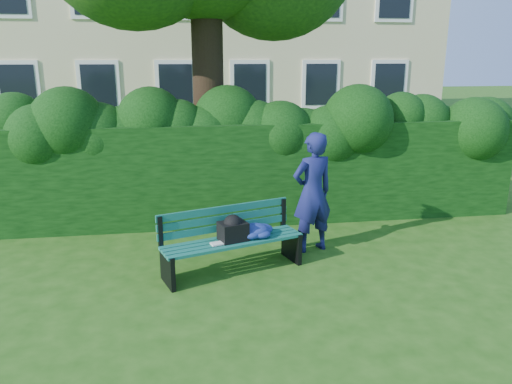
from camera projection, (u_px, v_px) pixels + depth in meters
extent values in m
plane|color=#1E4D10|center=(262.00, 266.00, 7.20)|extent=(80.00, 80.00, 0.00)
cube|color=white|center=(18.00, 87.00, 15.33)|extent=(1.30, 0.08, 1.60)
cube|color=black|center=(18.00, 87.00, 15.30)|extent=(1.05, 0.04, 1.35)
cube|color=white|center=(99.00, 86.00, 15.68)|extent=(1.30, 0.08, 1.60)
cube|color=black|center=(99.00, 86.00, 15.64)|extent=(1.05, 0.04, 1.35)
cube|color=white|center=(176.00, 86.00, 16.02)|extent=(1.30, 0.08, 1.60)
cube|color=black|center=(176.00, 86.00, 15.98)|extent=(1.05, 0.04, 1.35)
cube|color=white|center=(250.00, 85.00, 16.36)|extent=(1.30, 0.08, 1.60)
cube|color=black|center=(250.00, 85.00, 16.32)|extent=(1.05, 0.04, 1.35)
cube|color=white|center=(321.00, 84.00, 16.70)|extent=(1.30, 0.08, 1.60)
cube|color=black|center=(321.00, 84.00, 16.67)|extent=(1.05, 0.04, 1.35)
cube|color=white|center=(389.00, 84.00, 17.05)|extent=(1.30, 0.08, 1.60)
cube|color=black|center=(389.00, 84.00, 17.01)|extent=(1.05, 0.04, 1.35)
cube|color=black|center=(243.00, 172.00, 9.06)|extent=(10.00, 1.00, 1.80)
cylinder|color=black|center=(208.00, 75.00, 9.16)|extent=(0.57, 0.57, 5.17)
cube|color=#115648|center=(238.00, 246.00, 6.75)|extent=(1.92, 0.72, 0.04)
cube|color=#115648|center=(235.00, 243.00, 6.86)|extent=(1.92, 0.72, 0.04)
cube|color=#115648|center=(231.00, 240.00, 6.96)|extent=(1.92, 0.72, 0.04)
cube|color=#115648|center=(228.00, 237.00, 7.06)|extent=(1.92, 0.72, 0.04)
cube|color=#115648|center=(225.00, 227.00, 7.10)|extent=(1.90, 0.66, 0.10)
cube|color=#115648|center=(225.00, 218.00, 7.07)|extent=(1.90, 0.66, 0.10)
cube|color=#115648|center=(224.00, 209.00, 7.05)|extent=(1.90, 0.66, 0.10)
cube|color=black|center=(168.00, 270.00, 6.56)|extent=(0.21, 0.49, 0.44)
cube|color=black|center=(160.00, 233.00, 6.67)|extent=(0.08, 0.08, 0.45)
cube|color=black|center=(168.00, 255.00, 6.46)|extent=(0.19, 0.42, 0.05)
cube|color=black|center=(291.00, 246.00, 7.38)|extent=(0.21, 0.49, 0.44)
cube|color=black|center=(283.00, 213.00, 7.49)|extent=(0.08, 0.08, 0.45)
cube|color=black|center=(293.00, 233.00, 7.28)|extent=(0.19, 0.42, 0.05)
cube|color=white|center=(218.00, 244.00, 6.75)|extent=(0.21, 0.18, 0.02)
cube|color=black|center=(233.00, 231.00, 6.87)|extent=(0.44, 0.39, 0.26)
imported|color=navy|center=(312.00, 193.00, 7.57)|extent=(0.78, 0.63, 1.85)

